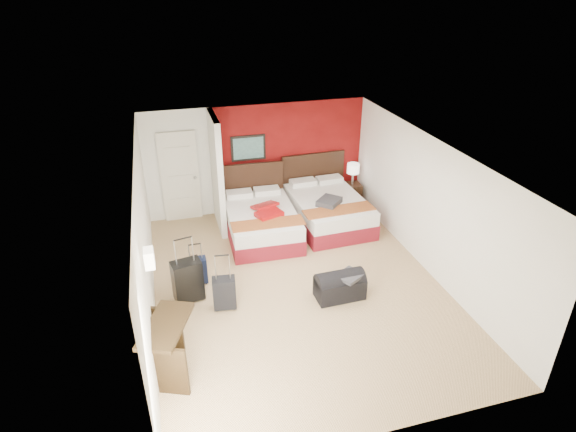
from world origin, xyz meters
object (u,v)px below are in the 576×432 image
object	(u,v)px
table_lamp	(353,174)
desk	(169,348)
bed_left	(262,223)
suitcase_navy	(197,272)
suitcase_black	(188,282)
bed_right	(328,211)
duffel_bag	(340,287)
red_suitcase_open	(267,210)
nightstand	(351,195)
suitcase_charcoal	(225,294)

from	to	relation	value
table_lamp	desk	size ratio (longest dim) A/B	0.51
bed_left	suitcase_navy	bearing A→B (deg)	-135.48
bed_left	suitcase_black	distance (m)	2.49
bed_right	duffel_bag	bearing A→B (deg)	-108.02
red_suitcase_open	table_lamp	world-z (taller)	table_lamp
bed_left	bed_right	distance (m)	1.56
nightstand	suitcase_black	bearing A→B (deg)	-143.85
bed_right	bed_left	bearing A→B (deg)	-176.77
nightstand	table_lamp	distance (m)	0.54
bed_right	suitcase_navy	size ratio (longest dim) A/B	4.34
suitcase_black	bed_right	bearing A→B (deg)	19.88
red_suitcase_open	suitcase_black	size ratio (longest dim) A/B	0.99
table_lamp	suitcase_black	bearing A→B (deg)	-146.79
duffel_bag	red_suitcase_open	bearing A→B (deg)	105.49
red_suitcase_open	suitcase_charcoal	size ratio (longest dim) A/B	1.30
nightstand	desk	bearing A→B (deg)	-133.52
bed_left	suitcase_charcoal	xyz separation A→B (m)	(-1.14, -2.21, -0.03)
suitcase_navy	desk	xyz separation A→B (m)	(-0.59, -2.03, 0.18)
nightstand	table_lamp	size ratio (longest dim) A/B	1.11
nightstand	bed_left	bearing A→B (deg)	-157.30
bed_left	duffel_bag	distance (m)	2.58
suitcase_black	suitcase_navy	world-z (taller)	suitcase_black
nightstand	duffel_bag	world-z (taller)	nightstand
nightstand	table_lamp	world-z (taller)	table_lamp
red_suitcase_open	desk	xyz separation A→B (m)	(-2.19, -3.30, -0.24)
duffel_bag	suitcase_black	bearing A→B (deg)	164.40
table_lamp	suitcase_charcoal	world-z (taller)	table_lamp
bed_right	nightstand	world-z (taller)	bed_right
bed_right	red_suitcase_open	xyz separation A→B (m)	(-1.45, -0.25, 0.34)
table_lamp	suitcase_navy	world-z (taller)	table_lamp
bed_left	suitcase_navy	xyz separation A→B (m)	(-1.50, -1.37, -0.06)
bed_right	table_lamp	distance (m)	1.22
nightstand	suitcase_charcoal	xyz separation A→B (m)	(-3.54, -3.08, -0.00)
suitcase_black	duffel_bag	world-z (taller)	suitcase_black
table_lamp	desk	world-z (taller)	table_lamp
suitcase_charcoal	bed_left	bearing A→B (deg)	69.90
suitcase_charcoal	desk	bearing A→B (deg)	-121.53
nightstand	suitcase_navy	xyz separation A→B (m)	(-3.90, -2.23, -0.04)
bed_left	duffel_bag	size ratio (longest dim) A/B	2.45
suitcase_navy	duffel_bag	world-z (taller)	suitcase_navy
nightstand	suitcase_navy	bearing A→B (deg)	-147.28
red_suitcase_open	desk	bearing A→B (deg)	-142.52
bed_left	nightstand	distance (m)	2.55
bed_left	suitcase_black	size ratio (longest dim) A/B	2.78
red_suitcase_open	desk	size ratio (longest dim) A/B	0.72
bed_left	nightstand	bearing A→B (deg)	21.86
suitcase_charcoal	nightstand	bearing A→B (deg)	48.06
table_lamp	bed_right	bearing A→B (deg)	-140.26
bed_right	suitcase_black	size ratio (longest dim) A/B	2.88
red_suitcase_open	nightstand	size ratio (longest dim) A/B	1.28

